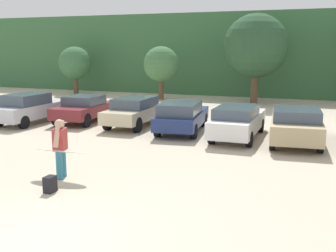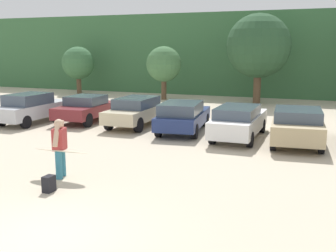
{
  "view_description": "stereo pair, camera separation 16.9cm",
  "coord_description": "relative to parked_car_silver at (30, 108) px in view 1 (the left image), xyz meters",
  "views": [
    {
      "loc": [
        5.26,
        -6.59,
        3.89
      ],
      "look_at": [
        0.13,
        6.87,
        1.18
      ],
      "focal_mm": 44.53,
      "sensor_mm": 36.0,
      "label": 1
    },
    {
      "loc": [
        5.42,
        -6.53,
        3.89
      ],
      "look_at": [
        0.13,
        6.87,
        1.18
      ],
      "focal_mm": 44.53,
      "sensor_mm": 36.0,
      "label": 2
    }
  ],
  "objects": [
    {
      "name": "parked_car_white",
      "position": [
        10.93,
        0.16,
        -0.03
      ],
      "size": [
        1.78,
        4.79,
        1.45
      ],
      "rotation": [
        0.0,
        0.0,
        1.58
      ],
      "color": "white",
      "rests_on": "ground_plane"
    },
    {
      "name": "tree_center_right",
      "position": [
        9.63,
        12.33,
        3.21
      ],
      "size": [
        4.48,
        4.48,
        6.27
      ],
      "color": "brown",
      "rests_on": "ground_plane"
    },
    {
      "name": "tree_ridge_back",
      "position": [
        2.64,
        11.92,
        1.85
      ],
      "size": [
        2.67,
        2.67,
        4.02
      ],
      "color": "brown",
      "rests_on": "ground_plane"
    },
    {
      "name": "backpack_dropped",
      "position": [
        7.55,
        -8.56,
        -0.58
      ],
      "size": [
        0.24,
        0.34,
        0.45
      ],
      "color": "black",
      "rests_on": "ground_plane"
    },
    {
      "name": "parked_car_tan",
      "position": [
        13.37,
        0.06,
        -0.01
      ],
      "size": [
        2.38,
        4.9,
        1.49
      ],
      "rotation": [
        0.0,
        0.0,
        1.66
      ],
      "color": "tan",
      "rests_on": "ground_plane"
    },
    {
      "name": "surfboard_cream",
      "position": [
        7.14,
        -7.37,
        0.04
      ],
      "size": [
        1.85,
        0.61,
        0.17
      ],
      "rotation": [
        0.0,
        0.0,
        3.2
      ],
      "color": "beige"
    },
    {
      "name": "parked_car_silver",
      "position": [
        0.0,
        0.0,
        0.0
      ],
      "size": [
        1.82,
        4.54,
        1.57
      ],
      "rotation": [
        0.0,
        0.0,
        1.55
      ],
      "color": "silver",
      "rests_on": "ground_plane"
    },
    {
      "name": "parked_car_maroon",
      "position": [
        2.5,
        1.24,
        -0.06
      ],
      "size": [
        2.08,
        4.09,
        1.4
      ],
      "rotation": [
        0.0,
        0.0,
        1.63
      ],
      "color": "maroon",
      "rests_on": "ground_plane"
    },
    {
      "name": "ground_plane",
      "position": [
        9.18,
        -10.99,
        -0.81
      ],
      "size": [
        120.0,
        120.0,
        0.0
      ],
      "primitive_type": "plane",
      "color": "beige"
    },
    {
      "name": "tree_center",
      "position": [
        -5.73,
        13.08,
        1.79
      ],
      "size": [
        2.77,
        2.77,
        4.0
      ],
      "color": "brown",
      "rests_on": "ground_plane"
    },
    {
      "name": "hillside_ridge",
      "position": [
        9.18,
        21.74,
        2.56
      ],
      "size": [
        108.0,
        12.0,
        6.73
      ],
      "primitive_type": "cube",
      "color": "#38663D",
      "rests_on": "ground_plane"
    },
    {
      "name": "person_adult",
      "position": [
        7.08,
        -7.35,
        0.21
      ],
      "size": [
        0.44,
        0.8,
        1.8
      ],
      "rotation": [
        0.0,
        0.0,
        3.43
      ],
      "color": "teal",
      "rests_on": "ground_plane"
    },
    {
      "name": "parked_car_navy",
      "position": [
        8.21,
        0.58,
        -0.03
      ],
      "size": [
        2.39,
        4.77,
        1.45
      ],
      "rotation": [
        0.0,
        0.0,
        1.7
      ],
      "color": "navy",
      "rests_on": "ground_plane"
    },
    {
      "name": "parked_car_champagne",
      "position": [
        5.52,
        1.2,
        -0.02
      ],
      "size": [
        1.83,
        4.54,
        1.45
      ],
      "rotation": [
        0.0,
        0.0,
        1.58
      ],
      "color": "beige",
      "rests_on": "ground_plane"
    }
  ]
}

